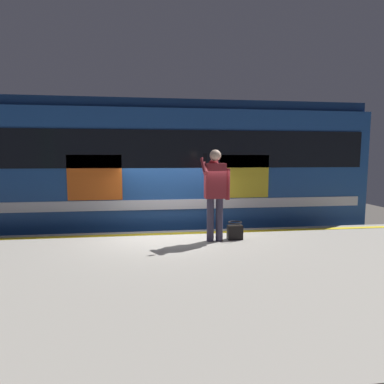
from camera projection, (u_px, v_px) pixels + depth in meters
The scene contains 8 objects.
ground_plane at pixel (175, 278), 7.30m from camera, with size 24.45×24.45×0.00m, color #4C4742.
platform at pixel (188, 306), 4.75m from camera, with size 15.03×5.07×1.12m, color #9E998E.
safety_line at pixel (176, 233), 6.88m from camera, with size 14.73×0.16×0.01m, color yellow.
track_rail_near at pixel (171, 256), 8.71m from camera, with size 19.55×0.08×0.16m, color slate.
track_rail_far at pixel (168, 242), 10.12m from camera, with size 19.55×0.08×0.16m, color slate.
train_carriage at pixel (168, 165), 9.14m from camera, with size 10.28×3.04×4.00m.
passenger at pixel (215, 188), 6.19m from camera, with size 0.57×0.55×1.79m.
handbag at pixel (235, 231), 6.40m from camera, with size 0.30×0.28×0.36m.
Camera 1 is at (0.54, 7.03, 2.77)m, focal length 29.88 mm.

